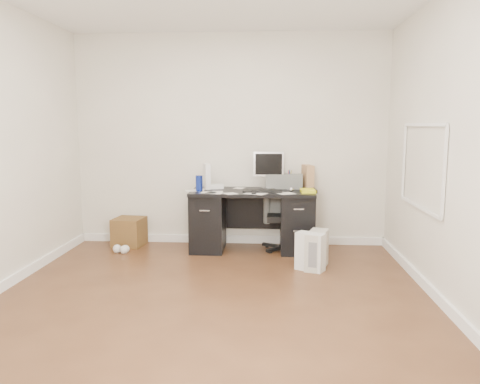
% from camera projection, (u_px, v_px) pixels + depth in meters
% --- Properties ---
extents(ground, '(4.00, 4.00, 0.00)m').
position_uv_depth(ground, '(212.00, 298.00, 4.23)').
color(ground, '#472916').
rests_on(ground, ground).
extents(room_shell, '(4.02, 4.02, 2.71)m').
position_uv_depth(room_shell, '(215.00, 112.00, 4.02)').
color(room_shell, beige).
rests_on(room_shell, ground).
extents(desk, '(1.50, 0.70, 0.75)m').
position_uv_depth(desk, '(252.00, 218.00, 5.78)').
color(desk, black).
rests_on(desk, ground).
extents(loose_papers, '(1.10, 0.60, 0.00)m').
position_uv_depth(loose_papers, '(236.00, 191.00, 5.69)').
color(loose_papers, silver).
rests_on(loose_papers, desk).
extents(lcd_monitor, '(0.39, 0.23, 0.48)m').
position_uv_depth(lcd_monitor, '(269.00, 170.00, 5.83)').
color(lcd_monitor, '#AEADB2').
rests_on(lcd_monitor, desk).
extents(keyboard, '(0.47, 0.17, 0.03)m').
position_uv_depth(keyboard, '(262.00, 191.00, 5.59)').
color(keyboard, black).
rests_on(keyboard, desk).
extents(computer_mouse, '(0.08, 0.08, 0.06)m').
position_uv_depth(computer_mouse, '(291.00, 189.00, 5.62)').
color(computer_mouse, '#AEADB2').
rests_on(computer_mouse, desk).
extents(travel_mug, '(0.10, 0.10, 0.19)m').
position_uv_depth(travel_mug, '(199.00, 183.00, 5.67)').
color(travel_mug, navy).
rests_on(travel_mug, desk).
extents(white_binder, '(0.19, 0.29, 0.31)m').
position_uv_depth(white_binder, '(207.00, 176.00, 5.91)').
color(white_binder, white).
rests_on(white_binder, desk).
extents(magazine_file, '(0.18, 0.28, 0.30)m').
position_uv_depth(magazine_file, '(308.00, 177.00, 5.89)').
color(magazine_file, '#8E6444').
rests_on(magazine_file, desk).
extents(pen_cup, '(0.12, 0.12, 0.23)m').
position_uv_depth(pen_cup, '(290.00, 179.00, 5.92)').
color(pen_cup, brown).
rests_on(pen_cup, desk).
extents(yellow_book, '(0.19, 0.23, 0.04)m').
position_uv_depth(yellow_book, '(308.00, 191.00, 5.58)').
color(yellow_book, yellow).
rests_on(yellow_book, desk).
extents(paper_remote, '(0.31, 0.28, 0.02)m').
position_uv_depth(paper_remote, '(256.00, 193.00, 5.47)').
color(paper_remote, silver).
rests_on(paper_remote, desk).
extents(office_chair, '(0.54, 0.54, 0.94)m').
position_uv_depth(office_chair, '(284.00, 213.00, 5.78)').
color(office_chair, '#535553').
rests_on(office_chair, ground).
extents(pc_tower, '(0.30, 0.44, 0.40)m').
position_uv_depth(pc_tower, '(317.00, 250.00, 5.08)').
color(pc_tower, '#ACA99C').
rests_on(pc_tower, ground).
extents(shopping_bag, '(0.37, 0.34, 0.41)m').
position_uv_depth(shopping_bag, '(310.00, 252.00, 5.00)').
color(shopping_bag, silver).
rests_on(shopping_bag, ground).
extents(wicker_basket, '(0.40, 0.40, 0.36)m').
position_uv_depth(wicker_basket, '(129.00, 232.00, 6.03)').
color(wicker_basket, '#533319').
rests_on(wicker_basket, ground).
extents(desk_printer, '(0.43, 0.38, 0.22)m').
position_uv_depth(desk_printer, '(305.00, 239.00, 5.92)').
color(desk_printer, slate).
rests_on(desk_printer, ground).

